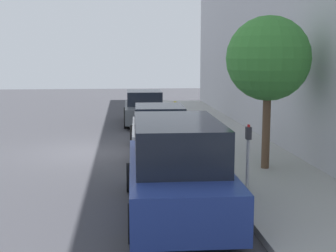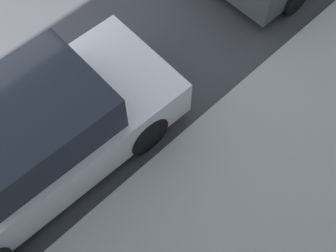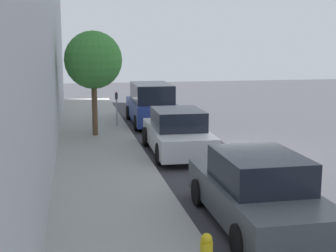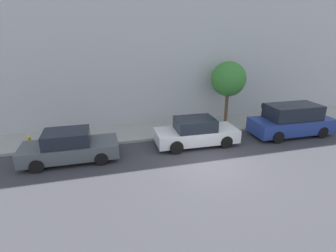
% 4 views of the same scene
% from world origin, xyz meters
% --- Properties ---
extents(ground_plane, '(60.00, 60.00, 0.00)m').
position_xyz_m(ground_plane, '(0.00, 0.00, 0.00)').
color(ground_plane, '#38383D').
extents(sidewalk, '(2.89, 32.00, 0.15)m').
position_xyz_m(sidewalk, '(4.95, 0.00, 0.07)').
color(sidewalk, '#9E9E99').
rests_on(sidewalk, ground_plane).
extents(parked_minivan_nearest, '(2.02, 4.93, 1.90)m').
position_xyz_m(parked_minivan_nearest, '(2.23, -6.25, 0.92)').
color(parked_minivan_nearest, navy).
rests_on(parked_minivan_nearest, ground_plane).
extents(parked_sedan_second, '(1.93, 4.55, 1.54)m').
position_xyz_m(parked_sedan_second, '(2.36, -0.18, 0.72)').
color(parked_sedan_second, silver).
rests_on(parked_sedan_second, ground_plane).
extents(parked_sedan_third, '(1.92, 4.52, 1.54)m').
position_xyz_m(parked_sedan_third, '(2.16, 6.38, 0.73)').
color(parked_sedan_third, '#4C5156').
rests_on(parked_sedan_third, ground_plane).
extents(parking_meter_near, '(0.11, 0.15, 1.50)m').
position_xyz_m(parking_meter_near, '(3.95, -5.35, 1.07)').
color(parking_meter_near, '#ADADB2').
rests_on(parking_meter_near, sidewalk).
extents(street_tree, '(2.23, 2.23, 4.07)m').
position_xyz_m(street_tree, '(4.99, -3.32, 3.09)').
color(street_tree, brown).
rests_on(street_tree, sidewalk).
extents(fire_hydrant, '(0.20, 0.20, 0.69)m').
position_xyz_m(fire_hydrant, '(3.85, 8.51, 0.49)').
color(fire_hydrant, gold).
rests_on(fire_hydrant, sidewalk).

